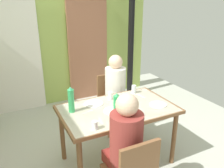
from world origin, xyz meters
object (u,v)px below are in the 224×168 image
person_near_diner (125,138)px  water_bottle_green_near (71,100)px  serving_bowl_center (128,99)px  person_far_diner (116,85)px  water_bottle_green_far (117,107)px  chair_far_diner (112,99)px  dining_table (118,114)px

person_near_diner → water_bottle_green_near: size_ratio=2.52×
serving_bowl_center → water_bottle_green_near: bearing=177.3°
person_far_diner → water_bottle_green_far: bearing=63.0°
person_near_diner → person_far_diner: bearing=66.2°
chair_far_diner → person_near_diner: bearing=68.3°
water_bottle_green_far → dining_table: bearing=59.5°
dining_table → water_bottle_green_near: water_bottle_green_near is taller
person_near_diner → water_bottle_green_near: 0.83m
person_far_diner → chair_far_diner: bearing=-90.0°
chair_far_diner → water_bottle_green_near: size_ratio=2.85×
chair_far_diner → person_near_diner: person_near_diner is taller
chair_far_diner → water_bottle_green_far: (-0.44, -1.00, 0.40)m
chair_far_diner → person_far_diner: bearing=90.0°
person_far_diner → dining_table: bearing=64.4°
dining_table → chair_far_diner: bearing=68.5°
dining_table → water_bottle_green_near: size_ratio=4.40×
dining_table → serving_bowl_center: (0.20, 0.11, 0.11)m
chair_far_diner → water_bottle_green_far: 1.17m
person_far_diner → serving_bowl_center: size_ratio=4.53×
serving_bowl_center → chair_far_diner: bearing=81.5°
chair_far_diner → person_near_diner: 1.52m
person_near_diner → serving_bowl_center: person_near_diner is taller
person_near_diner → water_bottle_green_far: person_near_diner is taller
dining_table → water_bottle_green_far: size_ratio=4.36×
water_bottle_green_near → serving_bowl_center: water_bottle_green_near is taller
person_far_diner → water_bottle_green_near: bearing=30.5°
chair_far_diner → serving_bowl_center: size_ratio=5.12×
person_near_diner → water_bottle_green_far: (0.11, 0.39, 0.12)m
dining_table → water_bottle_green_near: 0.58m
chair_far_diner → water_bottle_green_near: water_bottle_green_near is taller
dining_table → water_bottle_green_far: bearing=-120.5°
water_bottle_green_near → serving_bowl_center: size_ratio=1.80×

